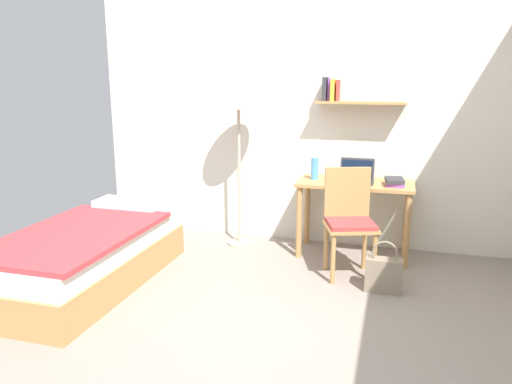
# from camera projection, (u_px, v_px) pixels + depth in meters

# --- Properties ---
(ground_plane) EXTENTS (5.28, 5.28, 0.00)m
(ground_plane) POSITION_uv_depth(u_px,v_px,m) (248.00, 332.00, 3.32)
(ground_plane) COLOR gray
(wall_back) EXTENTS (4.40, 0.27, 2.60)m
(wall_back) POSITION_uv_depth(u_px,v_px,m) (308.00, 115.00, 4.91)
(wall_back) COLOR silver
(wall_back) RESTS_ON ground_plane
(bed) EXTENTS (0.93, 1.84, 0.54)m
(bed) POSITION_uv_depth(u_px,v_px,m) (86.00, 256.00, 4.05)
(bed) COLOR #B2844C
(bed) RESTS_ON ground_plane
(desk) EXTENTS (1.07, 0.52, 0.72)m
(desk) POSITION_uv_depth(u_px,v_px,m) (355.00, 196.00, 4.63)
(desk) COLOR #B2844C
(desk) RESTS_ON ground_plane
(desk_chair) EXTENTS (0.51, 0.49, 0.92)m
(desk_chair) POSITION_uv_depth(u_px,v_px,m) (349.00, 218.00, 4.20)
(desk_chair) COLOR #B2844C
(desk_chair) RESTS_ON ground_plane
(standing_lamp) EXTENTS (0.42, 0.42, 1.60)m
(standing_lamp) POSITION_uv_depth(u_px,v_px,m) (238.00, 104.00, 4.73)
(standing_lamp) COLOR #B2A893
(standing_lamp) RESTS_ON ground_plane
(laptop) EXTENTS (0.32, 0.22, 0.21)m
(laptop) POSITION_uv_depth(u_px,v_px,m) (356.00, 176.00, 4.60)
(laptop) COLOR #2D2D33
(laptop) RESTS_ON desk
(water_bottle) EXTENTS (0.07, 0.07, 0.21)m
(water_bottle) POSITION_uv_depth(u_px,v_px,m) (315.00, 169.00, 4.69)
(water_bottle) COLOR #4C99DB
(water_bottle) RESTS_ON desk
(book_stack) EXTENTS (0.19, 0.24, 0.07)m
(book_stack) POSITION_uv_depth(u_px,v_px,m) (395.00, 182.00, 4.45)
(book_stack) COLOR purple
(book_stack) RESTS_ON desk
(handbag) EXTENTS (0.29, 0.13, 0.42)m
(handbag) POSITION_uv_depth(u_px,v_px,m) (384.00, 274.00, 3.91)
(handbag) COLOR gray
(handbag) RESTS_ON ground_plane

